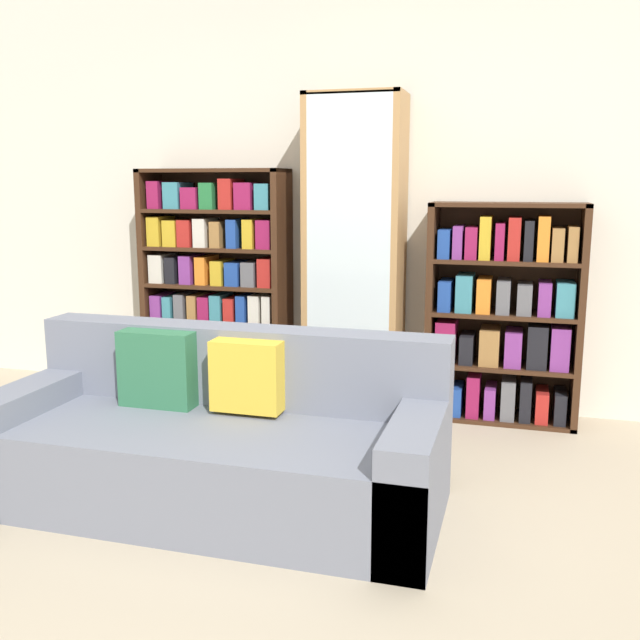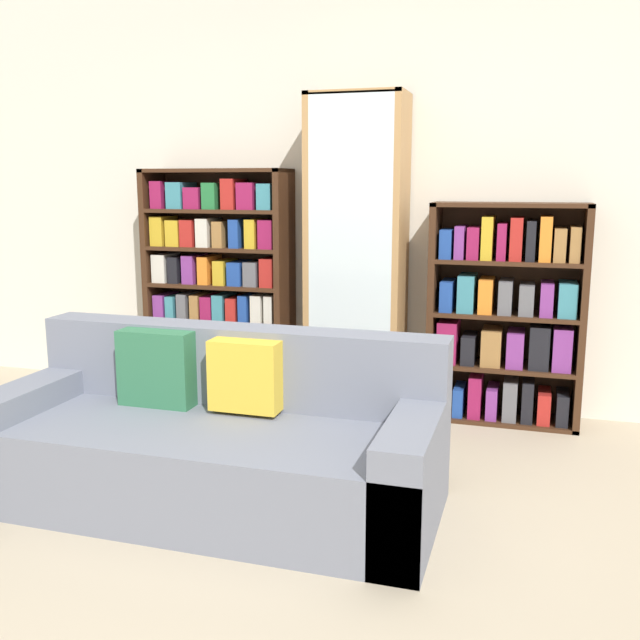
{
  "view_description": "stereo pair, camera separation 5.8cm",
  "coord_description": "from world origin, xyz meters",
  "px_view_note": "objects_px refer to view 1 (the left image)",
  "views": [
    {
      "loc": [
        0.99,
        -2.31,
        1.43
      ],
      "look_at": [
        -0.03,
        1.22,
        0.72
      ],
      "focal_mm": 40.0,
      "sensor_mm": 36.0,
      "label": 1
    },
    {
      "loc": [
        1.04,
        -2.29,
        1.43
      ],
      "look_at": [
        -0.03,
        1.22,
        0.72
      ],
      "focal_mm": 40.0,
      "sensor_mm": 36.0,
      "label": 2
    }
  ],
  "objects_px": {
    "bookshelf_left": "(216,287)",
    "bookshelf_right": "(504,318)",
    "display_cabinet": "(355,257)",
    "couch": "(217,444)",
    "wine_bottle": "(397,409)"
  },
  "relations": [
    {
      "from": "bookshelf_left",
      "to": "bookshelf_right",
      "type": "bearing_deg",
      "value": 0.02
    },
    {
      "from": "display_cabinet",
      "to": "wine_bottle",
      "type": "relative_size",
      "value": 5.79
    },
    {
      "from": "couch",
      "to": "wine_bottle",
      "type": "height_order",
      "value": "couch"
    },
    {
      "from": "bookshelf_left",
      "to": "display_cabinet",
      "type": "relative_size",
      "value": 0.77
    },
    {
      "from": "bookshelf_left",
      "to": "wine_bottle",
      "type": "xyz_separation_m",
      "value": [
        1.31,
        -0.41,
        -0.61
      ]
    },
    {
      "from": "couch",
      "to": "bookshelf_left",
      "type": "xyz_separation_m",
      "value": [
        -0.68,
        1.54,
        0.47
      ]
    },
    {
      "from": "couch",
      "to": "bookshelf_left",
      "type": "bearing_deg",
      "value": 113.93
    },
    {
      "from": "couch",
      "to": "display_cabinet",
      "type": "distance_m",
      "value": 1.7
    },
    {
      "from": "couch",
      "to": "wine_bottle",
      "type": "xyz_separation_m",
      "value": [
        0.62,
        1.12,
        -0.13
      ]
    },
    {
      "from": "display_cabinet",
      "to": "wine_bottle",
      "type": "distance_m",
      "value": 0.99
    },
    {
      "from": "couch",
      "to": "display_cabinet",
      "type": "height_order",
      "value": "display_cabinet"
    },
    {
      "from": "couch",
      "to": "display_cabinet",
      "type": "relative_size",
      "value": 1.03
    },
    {
      "from": "couch",
      "to": "wine_bottle",
      "type": "distance_m",
      "value": 1.29
    },
    {
      "from": "bookshelf_right",
      "to": "wine_bottle",
      "type": "relative_size",
      "value": 3.89
    },
    {
      "from": "bookshelf_right",
      "to": "wine_bottle",
      "type": "distance_m",
      "value": 0.86
    }
  ]
}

